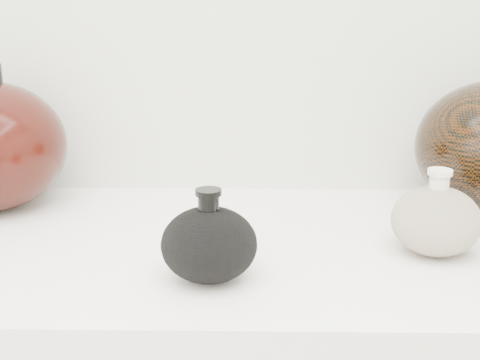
{
  "coord_description": "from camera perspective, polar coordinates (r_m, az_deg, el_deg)",
  "views": [
    {
      "loc": [
        -0.02,
        0.1,
        1.23
      ],
      "look_at": [
        -0.03,
        0.92,
        1.0
      ],
      "focal_mm": 50.0,
      "sensor_mm": 36.0,
      "label": 1
    }
  ],
  "objects": [
    {
      "name": "black_gourd_vase",
      "position": [
        0.78,
        -2.65,
        -5.45
      ],
      "size": [
        0.14,
        0.14,
        0.11
      ],
      "color": "black",
      "rests_on": "display_counter"
    },
    {
      "name": "cream_gourd_vase",
      "position": [
        0.89,
        16.38,
        -3.3
      ],
      "size": [
        0.15,
        0.15,
        0.11
      ],
      "color": "#C4AE98",
      "rests_on": "display_counter"
    }
  ]
}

